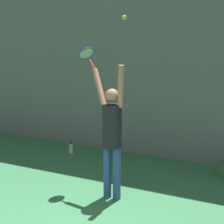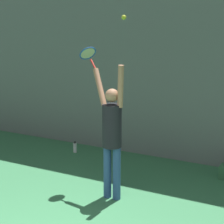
{
  "view_description": "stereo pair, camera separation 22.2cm",
  "coord_description": "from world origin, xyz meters",
  "px_view_note": "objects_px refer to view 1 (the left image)",
  "views": [
    {
      "loc": [
        2.58,
        -3.3,
        2.89
      ],
      "look_at": [
        -0.18,
        2.32,
        1.47
      ],
      "focal_mm": 65.0,
      "sensor_mm": 36.0,
      "label": 1
    },
    {
      "loc": [
        2.78,
        -3.19,
        2.89
      ],
      "look_at": [
        -0.18,
        2.32,
        1.47
      ],
      "focal_mm": 65.0,
      "sensor_mm": 36.0,
      "label": 2
    }
  ],
  "objects_px": {
    "tennis_player": "(112,132)",
    "tennis_ball": "(124,17)",
    "tennis_racket": "(87,54)",
    "water_bottle": "(71,148)"
  },
  "relations": [
    {
      "from": "tennis_racket",
      "to": "water_bottle",
      "type": "distance_m",
      "value": 2.84
    },
    {
      "from": "tennis_racket",
      "to": "tennis_ball",
      "type": "height_order",
      "value": "tennis_ball"
    },
    {
      "from": "water_bottle",
      "to": "tennis_player",
      "type": "bearing_deg",
      "value": -42.54
    },
    {
      "from": "tennis_player",
      "to": "water_bottle",
      "type": "height_order",
      "value": "tennis_player"
    },
    {
      "from": "water_bottle",
      "to": "tennis_racket",
      "type": "bearing_deg",
      "value": -48.0
    },
    {
      "from": "tennis_player",
      "to": "tennis_racket",
      "type": "height_order",
      "value": "tennis_racket"
    },
    {
      "from": "tennis_player",
      "to": "tennis_ball",
      "type": "distance_m",
      "value": 1.81
    },
    {
      "from": "tennis_player",
      "to": "tennis_racket",
      "type": "relative_size",
      "value": 5.33
    },
    {
      "from": "tennis_player",
      "to": "tennis_ball",
      "type": "height_order",
      "value": "tennis_ball"
    },
    {
      "from": "tennis_racket",
      "to": "tennis_player",
      "type": "bearing_deg",
      "value": -29.4
    }
  ]
}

